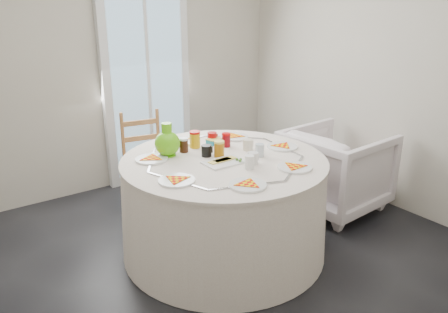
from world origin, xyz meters
TOP-DOWN VIEW (x-y plane):
  - floor at (0.00, 0.00)m, footprint 4.00×4.00m
  - wall_back at (0.00, 2.00)m, footprint 4.00×0.02m
  - wall_right at (2.00, 0.00)m, footprint 0.02×4.00m
  - glass_door at (0.40, 1.95)m, footprint 1.00×0.08m
  - table at (0.16, 0.21)m, footprint 1.61×1.61m
  - wooden_chair at (0.05, 1.33)m, footprint 0.48×0.46m
  - armchair at (1.48, 0.21)m, footprint 0.83×0.88m
  - place_settings at (0.16, 0.21)m, footprint 1.64×1.64m
  - jar_cluster at (0.11, 0.49)m, footprint 0.58×0.40m
  - butter_tub at (0.31, 0.56)m, footprint 0.14×0.11m
  - green_pitcher at (-0.15, 0.52)m, footprint 0.25×0.25m
  - cheese_platter at (0.11, 0.13)m, footprint 0.30×0.20m
  - mugs_glasses at (0.26, 0.21)m, footprint 0.65×0.65m

SIDE VIEW (x-z plane):
  - floor at x=0.00m, z-range 0.00..0.00m
  - table at x=0.16m, z-range -0.03..0.78m
  - armchair at x=1.48m, z-range -0.04..0.82m
  - wooden_chair at x=0.05m, z-range 0.01..0.93m
  - place_settings at x=0.16m, z-range 0.76..0.78m
  - cheese_platter at x=0.11m, z-range 0.75..0.79m
  - butter_tub at x=0.31m, z-range 0.76..0.81m
  - mugs_glasses at x=0.26m, z-range 0.76..0.86m
  - jar_cluster at x=0.11m, z-range 0.74..0.90m
  - green_pitcher at x=-0.15m, z-range 0.74..1.00m
  - glass_door at x=0.40m, z-range 0.00..2.10m
  - wall_back at x=0.00m, z-range 0.00..2.60m
  - wall_right at x=2.00m, z-range 0.00..2.60m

